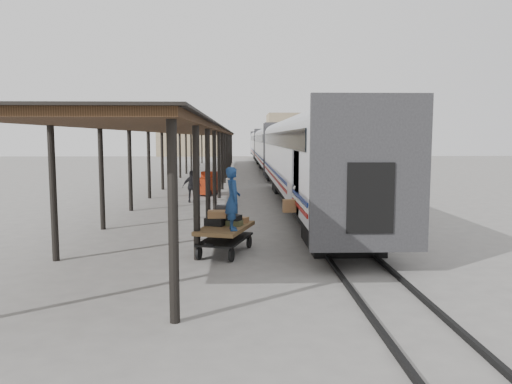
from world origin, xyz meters
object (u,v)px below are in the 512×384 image
object	(u,v)px
baggage_cart	(225,233)
luggage_tug	(207,184)
pedestrian	(192,187)
porter	(233,199)

from	to	relation	value
baggage_cart	luggage_tug	bearing A→B (deg)	112.34
baggage_cart	pedestrian	distance (m)	12.48
pedestrian	baggage_cart	bearing A→B (deg)	90.82
baggage_cart	luggage_tug	xyz separation A→B (m)	(-1.60, 15.81, 0.02)
baggage_cart	porter	bearing A→B (deg)	-52.40
porter	pedestrian	size ratio (longest dim) A/B	1.05
porter	pedestrian	distance (m)	13.20
pedestrian	porter	bearing A→B (deg)	91.40
baggage_cart	porter	xyz separation A→B (m)	(0.25, -0.65, 1.14)
luggage_tug	pedestrian	size ratio (longest dim) A/B	1.07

